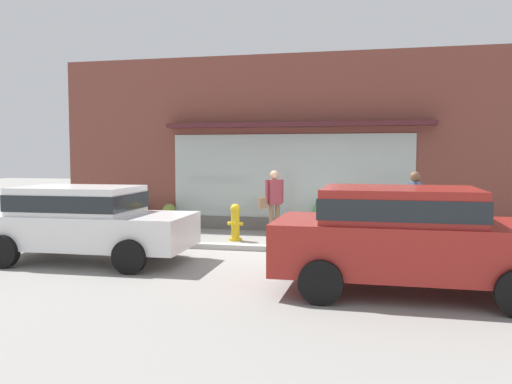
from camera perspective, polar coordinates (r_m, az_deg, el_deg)
The scene contains 12 objects.
ground_plane at distance 11.99m, azimuth 2.22°, elevation -6.20°, with size 60.00×60.00×0.00m, color gray.
curb_strip at distance 11.78m, azimuth 2.04°, elevation -6.08°, with size 14.00×0.24×0.12m, color #B2B2AD.
storefront at distance 14.94m, azimuth 4.48°, elevation 5.07°, with size 14.00×0.81×4.91m.
fire_hydrant at distance 13.16m, azimuth -2.23°, elevation -3.21°, with size 0.39×0.36×0.92m.
pedestrian_with_handbag at distance 13.59m, azimuth 1.90°, elevation -0.66°, with size 0.59×0.46×1.73m.
pedestrian_passerby at distance 12.53m, azimuth 16.64°, elevation -1.15°, with size 0.31×0.43×1.75m.
parked_car_red at distance 8.52m, azimuth 15.99°, elevation -4.27°, with size 4.22×2.14×1.63m.
parked_car_white at distance 11.12m, azimuth -17.91°, elevation -2.75°, with size 4.15×2.02×1.50m.
potted_plant_trailing_edge at distance 15.92m, azimuth -12.74°, elevation -2.31°, with size 0.53×0.53×0.75m.
potted_plant_near_hydrant at distance 14.33m, azimuth 16.36°, elevation -2.78°, with size 0.62×0.62×0.87m.
potted_plant_corner_tall at distance 15.52m, azimuth -9.28°, elevation -2.38°, with size 0.40×0.40×0.72m.
potted_plant_window_center at distance 14.52m, azimuth 6.59°, elevation -2.59°, with size 0.50×0.50×0.96m.
Camera 1 is at (2.16, -11.59, 2.14)m, focal length 37.30 mm.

